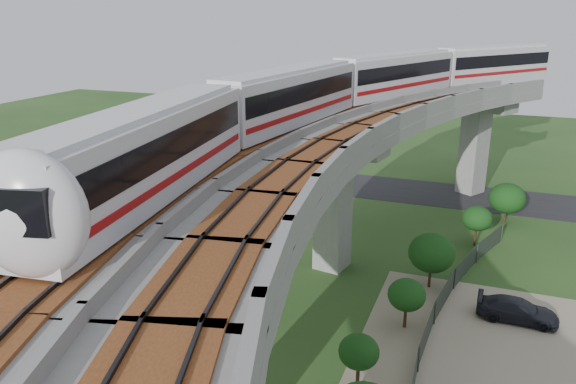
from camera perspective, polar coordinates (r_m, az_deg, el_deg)
name	(u,v)px	position (r m, az deg, el deg)	size (l,w,h in m)	color
ground	(264,340)	(32.42, -2.49, -14.75)	(160.00, 160.00, 0.00)	#25461C
asphalt_road	(376,187)	(58.74, 8.96, 0.48)	(60.00, 8.00, 0.03)	#232326
viaduct	(334,193)	(27.32, 4.70, -0.15)	(19.58, 73.98, 11.40)	#99968E
metro_train	(369,87)	(40.86, 8.25, 10.51)	(19.50, 59.41, 3.64)	silver
fence	(444,365)	(30.16, 15.60, -16.58)	(3.87, 38.73, 1.50)	#2D382D
tree_0	(507,198)	(51.22, 21.37, -0.60)	(3.05, 3.05, 3.54)	#382314
tree_1	(477,218)	(45.54, 18.67, -2.56)	(2.28, 2.28, 3.23)	#382314
tree_2	(432,253)	(37.86, 14.39, -6.01)	(3.02, 3.02, 3.77)	#382314
tree_3	(407,295)	(33.10, 11.97, -10.19)	(2.17, 2.17, 3.04)	#382314
tree_4	(359,352)	(27.47, 7.21, -15.81)	(1.93, 1.93, 3.15)	#382314
car_dark	(517,310)	(36.35, 22.28, -11.04)	(1.87, 4.59, 1.33)	black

